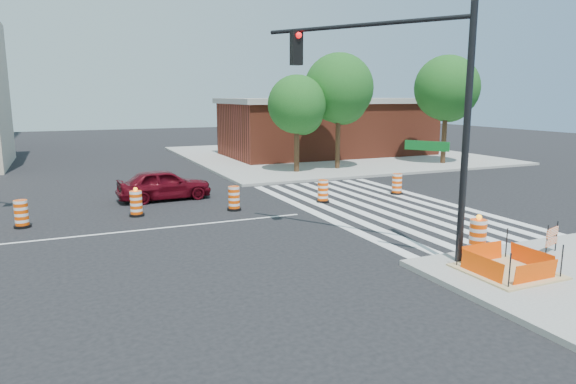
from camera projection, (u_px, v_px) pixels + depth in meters
name	position (u px, v px, depth m)	size (l,w,h in m)	color
ground	(118.00, 232.00, 18.21)	(120.00, 120.00, 0.00)	black
sidewalk_ne	(327.00, 155.00, 41.53)	(22.00, 22.00, 0.15)	gray
crosswalk_east	(378.00, 206.00, 22.56)	(6.75, 13.50, 0.01)	silver
lane_centerline	(118.00, 232.00, 18.21)	(14.00, 0.12, 0.01)	silver
excavation_pit	(507.00, 270.00, 13.65)	(2.20, 2.20, 0.90)	tan
brick_storefront	(328.00, 127.00, 41.11)	(16.50, 8.50, 4.60)	maroon
red_coupe	(164.00, 184.00, 23.86)	(1.72, 4.27, 1.45)	#500610
signal_pole_se	(405.00, 78.00, 14.62)	(3.64, 5.57, 8.61)	black
pit_drum	(478.00, 238.00, 15.16)	(0.61, 0.61, 1.20)	black
barricade	(552.00, 237.00, 15.24)	(0.76, 0.28, 0.92)	#FF4C05
tree_north_c	(297.00, 108.00, 31.25)	(3.60, 3.56, 6.06)	#382314
tree_north_d	(339.00, 92.00, 32.55)	(4.40, 4.40, 7.48)	#382314
tree_north_e	(447.00, 92.00, 35.20)	(4.44, 4.44, 7.54)	#382314
median_drum_2	(21.00, 215.00, 18.82)	(0.60, 0.60, 1.02)	black
median_drum_3	(136.00, 204.00, 20.63)	(0.60, 0.60, 1.18)	black
median_drum_4	(234.00, 199.00, 21.68)	(0.60, 0.60, 1.02)	black
median_drum_5	(323.00, 192.00, 23.30)	(0.60, 0.60, 1.02)	black
median_drum_6	(397.00, 185.00, 25.20)	(0.60, 0.60, 1.02)	black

